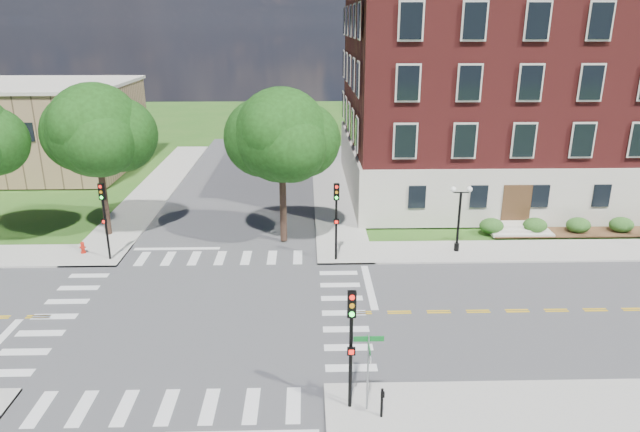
{
  "coord_description": "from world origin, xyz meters",
  "views": [
    {
      "loc": [
        5.35,
        -25.46,
        13.91
      ],
      "look_at": [
        6.15,
        5.79,
        3.2
      ],
      "focal_mm": 32.0,
      "sensor_mm": 36.0,
      "label": 1
    }
  ],
  "objects_px": {
    "traffic_signal_ne": "(336,212)",
    "push_button_post": "(382,402)",
    "street_sign_pole": "(368,358)",
    "fire_hydrant": "(83,248)",
    "traffic_signal_se": "(351,335)",
    "traffic_signal_nw": "(104,211)",
    "twin_lamp_west": "(459,215)"
  },
  "relations": [
    {
      "from": "traffic_signal_se",
      "to": "fire_hydrant",
      "type": "relative_size",
      "value": 6.4
    },
    {
      "from": "traffic_signal_ne",
      "to": "street_sign_pole",
      "type": "distance_m",
      "value": 14.24
    },
    {
      "from": "twin_lamp_west",
      "to": "push_button_post",
      "type": "distance_m",
      "value": 17.37
    },
    {
      "from": "traffic_signal_se",
      "to": "traffic_signal_nw",
      "type": "distance_m",
      "value": 19.85
    },
    {
      "from": "traffic_signal_nw",
      "to": "street_sign_pole",
      "type": "xyz_separation_m",
      "value": [
        14.25,
        -14.61,
        -0.88
      ]
    },
    {
      "from": "traffic_signal_ne",
      "to": "traffic_signal_se",
      "type": "bearing_deg",
      "value": -90.82
    },
    {
      "from": "traffic_signal_se",
      "to": "twin_lamp_west",
      "type": "height_order",
      "value": "traffic_signal_se"
    },
    {
      "from": "street_sign_pole",
      "to": "traffic_signal_nw",
      "type": "bearing_deg",
      "value": 134.28
    },
    {
      "from": "traffic_signal_ne",
      "to": "twin_lamp_west",
      "type": "bearing_deg",
      "value": 8.81
    },
    {
      "from": "street_sign_pole",
      "to": "fire_hydrant",
      "type": "height_order",
      "value": "street_sign_pole"
    },
    {
      "from": "fire_hydrant",
      "to": "traffic_signal_nw",
      "type": "bearing_deg",
      "value": -26.79
    },
    {
      "from": "traffic_signal_ne",
      "to": "push_button_post",
      "type": "bearing_deg",
      "value": -86.44
    },
    {
      "from": "twin_lamp_west",
      "to": "push_button_post",
      "type": "relative_size",
      "value": 3.53
    },
    {
      "from": "traffic_signal_se",
      "to": "push_button_post",
      "type": "xyz_separation_m",
      "value": [
        1.12,
        -0.65,
        -2.39
      ]
    },
    {
      "from": "traffic_signal_nw",
      "to": "push_button_post",
      "type": "bearing_deg",
      "value": -45.7
    },
    {
      "from": "traffic_signal_ne",
      "to": "traffic_signal_nw",
      "type": "xyz_separation_m",
      "value": [
        -13.82,
        0.41,
        0.0
      ]
    },
    {
      "from": "fire_hydrant",
      "to": "traffic_signal_ne",
      "type": "bearing_deg",
      "value": -5.1
    },
    {
      "from": "twin_lamp_west",
      "to": "traffic_signal_nw",
      "type": "bearing_deg",
      "value": -177.9
    },
    {
      "from": "traffic_signal_nw",
      "to": "street_sign_pole",
      "type": "distance_m",
      "value": 20.43
    },
    {
      "from": "traffic_signal_ne",
      "to": "street_sign_pole",
      "type": "xyz_separation_m",
      "value": [
        0.43,
        -14.21,
        -0.88
      ]
    },
    {
      "from": "traffic_signal_ne",
      "to": "push_button_post",
      "type": "distance_m",
      "value": 14.91
    },
    {
      "from": "traffic_signal_nw",
      "to": "fire_hydrant",
      "type": "height_order",
      "value": "traffic_signal_nw"
    },
    {
      "from": "traffic_signal_ne",
      "to": "push_button_post",
      "type": "xyz_separation_m",
      "value": [
        0.91,
        -14.69,
        -2.39
      ]
    },
    {
      "from": "traffic_signal_nw",
      "to": "push_button_post",
      "type": "height_order",
      "value": "traffic_signal_nw"
    },
    {
      "from": "street_sign_pole",
      "to": "fire_hydrant",
      "type": "bearing_deg",
      "value": 136.11
    },
    {
      "from": "traffic_signal_se",
      "to": "push_button_post",
      "type": "height_order",
      "value": "traffic_signal_se"
    },
    {
      "from": "twin_lamp_west",
      "to": "street_sign_pole",
      "type": "xyz_separation_m",
      "value": [
        -7.29,
        -15.4,
        -0.21
      ]
    },
    {
      "from": "traffic_signal_se",
      "to": "traffic_signal_nw",
      "type": "height_order",
      "value": "same"
    },
    {
      "from": "traffic_signal_ne",
      "to": "street_sign_pole",
      "type": "height_order",
      "value": "traffic_signal_ne"
    },
    {
      "from": "traffic_signal_nw",
      "to": "twin_lamp_west",
      "type": "xyz_separation_m",
      "value": [
        21.54,
        0.79,
        -0.66
      ]
    },
    {
      "from": "traffic_signal_se",
      "to": "twin_lamp_west",
      "type": "xyz_separation_m",
      "value": [
        7.92,
        15.24,
        -0.66
      ]
    },
    {
      "from": "twin_lamp_west",
      "to": "push_button_post",
      "type": "height_order",
      "value": "twin_lamp_west"
    }
  ]
}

